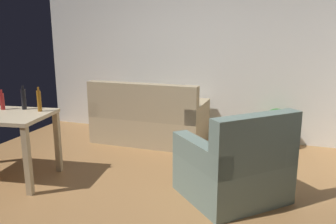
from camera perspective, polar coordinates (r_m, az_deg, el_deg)
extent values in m
cube|color=#9E7042|center=(3.72, -4.07, -13.07)|extent=(5.20, 4.40, 0.02)
cube|color=silver|center=(5.43, 4.93, 10.22)|extent=(5.20, 0.10, 2.70)
cube|color=tan|center=(5.28, -2.85, -2.53)|extent=(1.62, 0.84, 0.40)
cube|color=tan|center=(4.86, -4.40, 1.65)|extent=(1.62, 0.16, 0.52)
cube|color=tan|center=(4.98, 4.94, 0.16)|extent=(0.16, 0.84, 0.22)
cube|color=tan|center=(5.51, -9.97, 1.29)|extent=(0.16, 0.84, 0.22)
cube|color=tan|center=(3.78, -22.02, -7.51)|extent=(0.07, 0.07, 0.72)
cube|color=tan|center=(4.28, -17.61, -4.73)|extent=(0.07, 0.07, 0.72)
cylinder|color=brown|center=(5.19, 17.16, -4.44)|extent=(0.24, 0.24, 0.22)
sphere|color=#2D6B28|center=(5.12, 17.37, -1.45)|extent=(0.36, 0.36, 0.36)
cube|color=slate|center=(3.62, 10.31, -10.41)|extent=(1.23, 1.23, 0.40)
cube|color=slate|center=(3.20, 14.22, -4.96)|extent=(0.75, 0.75, 0.52)
cube|color=slate|center=(3.73, 15.14, -4.84)|extent=(0.71, 0.71, 0.22)
cube|color=slate|center=(3.31, 5.30, -6.76)|extent=(0.71, 0.71, 0.22)
cylinder|color=#AD2323|center=(4.35, -25.50, 1.58)|extent=(0.05, 0.05, 0.19)
cylinder|color=#AD2323|center=(4.33, -25.65, 3.05)|extent=(0.02, 0.02, 0.04)
cylinder|color=black|center=(4.26, -22.58, 1.94)|extent=(0.05, 0.05, 0.23)
cylinder|color=black|center=(4.23, -22.75, 3.75)|extent=(0.02, 0.02, 0.04)
cylinder|color=#9E6019|center=(4.09, -20.34, 1.69)|extent=(0.05, 0.05, 0.23)
cylinder|color=#9E6019|center=(4.06, -20.50, 3.56)|extent=(0.02, 0.02, 0.04)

